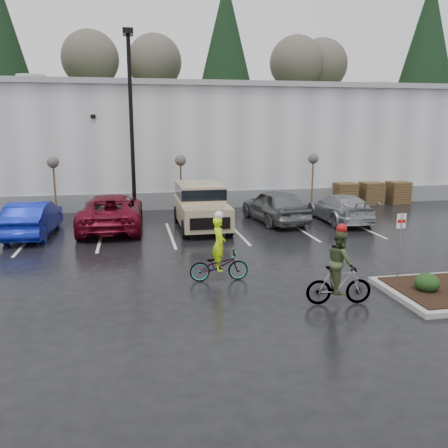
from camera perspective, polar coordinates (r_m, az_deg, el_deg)
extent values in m
plane|color=black|center=(13.92, 6.78, -8.31)|extent=(120.00, 120.00, 0.00)
cube|color=#BBBCC0|center=(34.68, -4.32, 9.75)|extent=(60.00, 15.00, 7.00)
cube|color=slate|center=(27.51, -2.36, 2.93)|extent=(60.00, 0.12, 1.00)
cube|color=#999B9E|center=(34.73, -4.41, 15.61)|extent=(60.50, 15.50, 0.30)
cube|color=#23411B|center=(57.59, -7.05, 10.04)|extent=(80.00, 25.00, 6.00)
cylinder|color=black|center=(24.42, -11.04, 11.02)|extent=(0.20, 0.20, 9.00)
cube|color=black|center=(24.79, -11.49, 21.70)|extent=(0.50, 1.00, 0.25)
cylinder|color=#533A21|center=(25.94, -19.66, 3.71)|extent=(0.10, 0.10, 2.80)
sphere|color=#4E443E|center=(25.79, -19.89, 7.01)|extent=(0.60, 0.60, 0.60)
cylinder|color=#533A21|center=(25.77, -5.20, 4.31)|extent=(0.10, 0.10, 2.80)
sphere|color=#4E443E|center=(25.61, -5.26, 7.63)|extent=(0.60, 0.60, 0.60)
cylinder|color=#533A21|center=(27.55, 10.57, 4.64)|extent=(0.10, 0.10, 2.80)
sphere|color=#4E443E|center=(27.40, 10.69, 7.75)|extent=(0.60, 0.60, 0.60)
cube|color=#533A21|center=(29.54, 14.33, 3.54)|extent=(1.20, 1.20, 1.35)
cube|color=#533A21|center=(30.30, 17.25, 3.57)|extent=(1.20, 1.20, 1.35)
cube|color=#533A21|center=(31.19, 20.17, 3.60)|extent=(1.20, 1.20, 1.35)
ellipsoid|color=#123516|center=(14.65, 23.24, -6.48)|extent=(0.70, 0.70, 0.52)
cylinder|color=gray|center=(15.32, 20.33, -2.78)|extent=(0.05, 0.05, 2.20)
cube|color=white|center=(15.14, 20.57, 0.33)|extent=(0.30, 0.02, 0.45)
cube|color=red|center=(15.13, 20.59, 0.32)|extent=(0.26, 0.02, 0.10)
imported|color=#0E1C9A|center=(22.21, -22.02, 0.63)|extent=(1.91, 4.82, 1.56)
imported|color=maroon|center=(22.53, -13.35, 1.45)|extent=(2.94, 6.02, 1.65)
imported|color=slate|center=(23.64, 6.13, 2.21)|extent=(2.62, 5.11, 1.67)
imported|color=#9B9DA2|center=(24.35, 13.76, 1.89)|extent=(1.97, 4.81, 1.39)
imported|color=#3F3F44|center=(14.79, -0.61, -5.04)|extent=(1.84, 0.69, 0.96)
imported|color=#CAFF0E|center=(14.60, -0.62, -2.38)|extent=(0.42, 0.62, 1.67)
sphere|color=silver|center=(14.40, -0.62, 1.04)|extent=(0.28, 0.28, 0.28)
imported|color=#3F3F44|center=(13.25, 13.65, -7.15)|extent=(1.77, 0.69, 1.08)
imported|color=#3B4726|center=(13.05, 13.79, -4.41)|extent=(0.54, 0.87, 1.69)
sphere|color=#990C0C|center=(12.84, 13.99, -0.55)|extent=(0.28, 0.28, 0.28)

